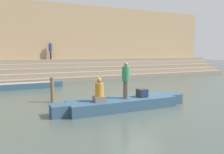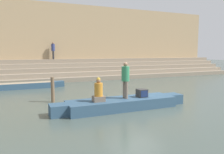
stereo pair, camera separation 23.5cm
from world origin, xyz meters
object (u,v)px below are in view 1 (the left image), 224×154
(moored_boat_shore, at_px, (23,86))
(person_on_steps, at_px, (50,49))
(person_standing, at_px, (126,78))
(person_rowing, at_px, (99,92))
(tv_set, at_px, (142,93))
(rowboat_main, at_px, (122,103))
(mooring_post, at_px, (52,90))

(moored_boat_shore, relative_size, person_on_steps, 3.27)
(person_on_steps, bearing_deg, person_standing, 122.76)
(person_on_steps, bearing_deg, person_rowing, 116.89)
(person_standing, relative_size, tv_set, 3.71)
(rowboat_main, distance_m, mooring_post, 3.92)
(person_standing, relative_size, mooring_post, 1.27)
(tv_set, relative_size, person_on_steps, 0.27)
(mooring_post, distance_m, person_on_steps, 11.24)
(moored_boat_shore, bearing_deg, person_standing, -60.75)
(person_rowing, xyz_separation_m, person_on_steps, (0.09, 13.72, 2.04))
(person_standing, distance_m, mooring_post, 4.09)
(moored_boat_shore, relative_size, mooring_post, 4.21)
(person_on_steps, bearing_deg, tv_set, 126.36)
(rowboat_main, height_order, tv_set, tv_set)
(moored_boat_shore, distance_m, person_on_steps, 6.77)
(person_standing, height_order, mooring_post, person_standing)
(person_rowing, xyz_separation_m, tv_set, (2.27, 0.08, -0.23))
(person_standing, bearing_deg, person_rowing, 170.74)
(person_rowing, relative_size, person_on_steps, 0.62)
(moored_boat_shore, xyz_separation_m, person_on_steps, (2.89, 5.48, 2.73))
(rowboat_main, xyz_separation_m, tv_set, (1.05, -0.04, 0.42))
(tv_set, bearing_deg, moored_boat_shore, 114.05)
(tv_set, distance_m, moored_boat_shore, 9.61)
(person_rowing, relative_size, tv_set, 2.34)
(rowboat_main, xyz_separation_m, moored_boat_shore, (-4.02, 8.11, -0.03))
(moored_boat_shore, bearing_deg, rowboat_main, -61.79)
(person_rowing, distance_m, tv_set, 2.28)
(person_rowing, bearing_deg, moored_boat_shore, 95.05)
(person_rowing, height_order, mooring_post, person_rowing)
(moored_boat_shore, bearing_deg, tv_set, -56.26)
(rowboat_main, height_order, mooring_post, mooring_post)
(person_standing, xyz_separation_m, tv_set, (0.88, -0.06, -0.79))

